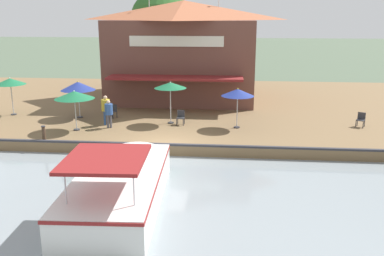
{
  "coord_description": "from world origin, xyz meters",
  "views": [
    {
      "loc": [
        20.27,
        3.42,
        7.04
      ],
      "look_at": [
        -1.0,
        1.44,
        1.3
      ],
      "focal_mm": 40.0,
      "sensor_mm": 36.0,
      "label": 1
    }
  ],
  "objects": [
    {
      "name": "tree_behind_restaurant",
      "position": [
        -15.56,
        -2.71,
        6.3
      ],
      "size": [
        5.36,
        5.11,
        8.4
      ],
      "color": "brown",
      "rests_on": "quay_deck"
    },
    {
      "name": "person_mid_patio",
      "position": [
        -3.84,
        -3.95,
        1.72
      ],
      "size": [
        0.5,
        0.5,
        1.77
      ],
      "color": "#2D5193",
      "rests_on": "quay_deck"
    },
    {
      "name": "patio_umbrella_near_quay_edge",
      "position": [
        -2.52,
        -5.31,
        2.64
      ],
      "size": [
        2.22,
        2.22,
        2.29
      ],
      "color": "#B7B7B7",
      "rests_on": "quay_deck"
    },
    {
      "name": "person_at_quay_edge",
      "position": [
        -3.21,
        -3.59,
        1.62
      ],
      "size": [
        0.46,
        0.46,
        1.63
      ],
      "color": "#4C4C56",
      "rests_on": "quay_deck"
    },
    {
      "name": "ground_plane",
      "position": [
        0.0,
        0.0,
        0.0
      ],
      "size": [
        220.0,
        220.0,
        0.0
      ],
      "primitive_type": "plane",
      "color": "#4C5B47"
    },
    {
      "name": "cafe_chair_mid_patio",
      "position": [
        -4.35,
        0.45,
        1.08
      ],
      "size": [
        0.46,
        0.46,
        0.85
      ],
      "color": "#2D2D33",
      "rests_on": "quay_deck"
    },
    {
      "name": "patio_umbrella_mid_patio_right",
      "position": [
        -3.89,
        3.79,
        2.68
      ],
      "size": [
        1.88,
        1.88,
        2.33
      ],
      "color": "#B7B7B7",
      "rests_on": "quay_deck"
    },
    {
      "name": "mooring_post",
      "position": [
        -0.35,
        -6.27,
        1.01
      ],
      "size": [
        0.22,
        0.22,
        0.79
      ],
      "color": "#473323",
      "rests_on": "quay_deck"
    },
    {
      "name": "motorboat_mid_row",
      "position": [
        5.02,
        -0.68,
        0.77
      ],
      "size": [
        8.9,
        3.41,
        2.5
      ],
      "color": "white",
      "rests_on": "river_water"
    },
    {
      "name": "patio_umbrella_by_entrance",
      "position": [
        -5.85,
        -10.78,
        2.8
      ],
      "size": [
        1.95,
        1.95,
        2.46
      ],
      "color": "#B7B7B7",
      "rests_on": "quay_deck"
    },
    {
      "name": "quay_deck",
      "position": [
        -11.0,
        0.0,
        0.3
      ],
      "size": [
        22.0,
        56.0,
        0.6
      ],
      "primitive_type": "cube",
      "color": "brown",
      "rests_on": "ground"
    },
    {
      "name": "cafe_chair_beside_entrance",
      "position": [
        -4.78,
        11.01,
        1.08
      ],
      "size": [
        0.59,
        0.59,
        0.85
      ],
      "color": "#2D2D33",
      "rests_on": "quay_deck"
    },
    {
      "name": "waterfront_restaurant",
      "position": [
        -13.16,
        -0.33,
        4.35
      ],
      "size": [
        11.12,
        11.14,
        8.48
      ],
      "color": "brown",
      "rests_on": "quay_deck"
    },
    {
      "name": "patio_umbrella_back_row",
      "position": [
        -5.5,
        -6.17,
        2.64
      ],
      "size": [
        2.15,
        2.15,
        2.35
      ],
      "color": "#B7B7B7",
      "rests_on": "quay_deck"
    },
    {
      "name": "patio_umbrella_far_corner",
      "position": [
        -4.59,
        -0.19,
        2.92
      ],
      "size": [
        1.91,
        1.91,
        2.54
      ],
      "color": "#B7B7B7",
      "rests_on": "quay_deck"
    },
    {
      "name": "quay_edge_fender",
      "position": [
        -0.1,
        0.0,
        0.65
      ],
      "size": [
        0.2,
        50.4,
        0.1
      ],
      "primitive_type": "cube",
      "color": "#2D2D33",
      "rests_on": "quay_deck"
    },
    {
      "name": "cafe_chair_under_first_umbrella",
      "position": [
        -5.64,
        -4.04,
        1.08
      ],
      "size": [
        0.58,
        0.58,
        0.85
      ],
      "color": "#2D2D33",
      "rests_on": "quay_deck"
    }
  ]
}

